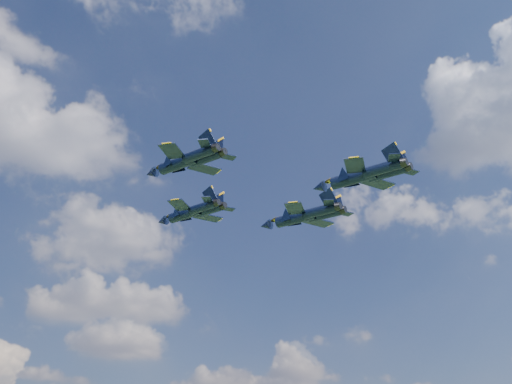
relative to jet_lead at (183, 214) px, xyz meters
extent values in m
cylinder|color=black|center=(0.27, -0.46, -0.08)|extent=(6.08, 8.53, 1.78)
cone|color=black|center=(-2.66, 4.45, -0.08)|extent=(2.75, 3.06, 1.68)
ellipsoid|color=brown|center=(-1.40, 2.34, 0.47)|extent=(2.28, 2.92, 0.81)
cube|color=black|center=(-1.76, -3.97, -0.08)|extent=(4.78, 5.17, 0.18)
cube|color=black|center=(4.33, -0.33, -0.08)|extent=(4.88, 3.23, 0.18)
cube|color=black|center=(1.76, -7.95, -0.08)|extent=(2.49, 2.79, 0.14)
cube|color=black|center=(6.17, -5.32, -0.08)|extent=(2.44, 1.60, 0.14)
cube|color=black|center=(2.63, -6.52, 1.31)|extent=(2.10, 2.21, 2.97)
cube|color=black|center=(4.49, -5.41, 1.31)|extent=(1.68, 2.83, 2.97)
cylinder|color=black|center=(-6.99, -22.66, -2.00)|extent=(5.77, 7.85, 1.65)
cone|color=black|center=(-9.81, -18.17, -2.00)|extent=(2.58, 2.84, 1.55)
ellipsoid|color=brown|center=(-8.60, -20.11, -1.50)|extent=(2.15, 2.69, 0.75)
cube|color=black|center=(-8.81, -25.96, -2.00)|extent=(4.39, 4.80, 0.16)
cube|color=black|center=(-3.23, -22.46, -2.00)|extent=(4.56, 3.08, 0.16)
cube|color=black|center=(-5.46, -29.58, -2.00)|extent=(2.28, 2.59, 0.13)
cube|color=black|center=(-1.43, -27.05, -2.00)|extent=(2.29, 1.52, 0.13)
cube|color=black|center=(-4.69, -28.23, -0.72)|extent=(1.98, 2.01, 2.75)
cube|color=black|center=(-2.98, -27.16, -0.72)|extent=(1.56, 2.60, 2.75)
cylinder|color=black|center=(20.30, -2.39, 1.40)|extent=(7.43, 9.69, 2.06)
cone|color=black|center=(16.61, 3.12, 1.40)|extent=(3.27, 3.55, 1.94)
ellipsoid|color=brown|center=(18.20, 0.75, 2.02)|extent=(2.75, 3.34, 0.94)
cube|color=black|center=(18.15, -6.57, 1.40)|extent=(5.41, 6.02, 0.21)
cube|color=black|center=(24.99, -2.00, 1.40)|extent=(5.75, 3.98, 0.21)
cube|color=black|center=(22.47, -10.97, 1.40)|extent=(2.81, 3.23, 0.16)
cube|color=black|center=(27.40, -7.67, 1.40)|extent=(2.90, 1.98, 0.16)
cube|color=black|center=(23.38, -9.26, 3.00)|extent=(2.55, 2.44, 3.44)
cube|color=black|center=(25.47, -7.86, 3.00)|extent=(1.97, 3.22, 3.44)
cylinder|color=black|center=(18.02, -26.99, -1.72)|extent=(6.53, 8.70, 1.84)
cone|color=black|center=(14.80, -22.03, -1.72)|extent=(2.90, 3.17, 1.73)
ellipsoid|color=brown|center=(16.19, -24.16, -1.16)|extent=(2.43, 2.99, 0.84)
cube|color=black|center=(16.05, -30.70, -1.72)|extent=(4.86, 5.36, 0.18)
cube|color=black|center=(22.21, -26.70, -1.72)|extent=(5.11, 3.49, 0.18)
cube|color=black|center=(19.84, -34.67, -1.72)|extent=(2.52, 2.88, 0.14)
cube|color=black|center=(24.29, -31.79, -1.72)|extent=(2.57, 1.74, 0.14)
cube|color=black|center=(20.68, -33.16, -0.29)|extent=(2.24, 2.21, 3.07)
cube|color=black|center=(22.56, -31.94, -0.29)|extent=(1.75, 2.89, 3.07)
camera|label=1|loc=(-26.28, -99.78, -41.23)|focal=45.00mm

